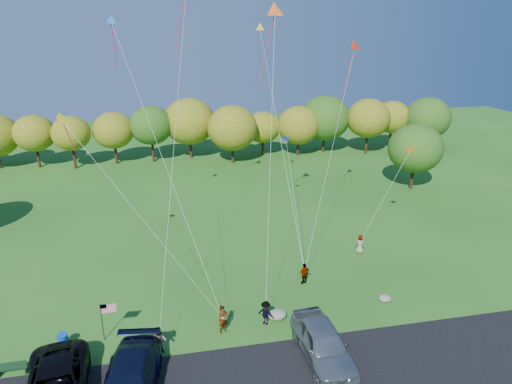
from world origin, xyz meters
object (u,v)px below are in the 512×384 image
flyer_d (304,274)px  flyer_e (360,244)px  minivan_silver (323,344)px  flyer_a (223,319)px  park_bench (11,368)px  flyer_b (159,340)px  trash_barrel (63,341)px  flyer_c (266,313)px  minivan_navy (129,384)px

flyer_d → flyer_e: size_ratio=1.02×
minivan_silver → flyer_a: (-5.10, 3.51, -0.16)m
flyer_d → park_bench: size_ratio=1.00×
flyer_b → minivan_silver: bearing=-1.7°
flyer_d → park_bench: 18.85m
minivan_silver → trash_barrel: (-14.32, 3.90, -0.61)m
flyer_a → trash_barrel: bearing=147.7°
flyer_a → flyer_b: size_ratio=1.09×
flyer_c → flyer_e: bearing=-102.4°
minivan_silver → flyer_e: bearing=55.7°
flyer_a → flyer_c: bearing=-24.5°
minivan_navy → flyer_b: bearing=73.7°
minivan_navy → park_bench: minivan_navy is taller
trash_barrel → flyer_d: bearing=14.1°
flyer_a → flyer_b: bearing=167.0°
flyer_d → flyer_e: 6.87m
flyer_b → flyer_d: bearing=41.4°
flyer_a → park_bench: flyer_a is taller
minivan_navy → minivan_silver: minivan_silver is taller
flyer_a → flyer_c: (2.70, 0.26, -0.11)m
flyer_a → flyer_e: flyer_a is taller
minivan_navy → park_bench: (-6.24, 3.03, -0.53)m
flyer_a → park_bench: 11.59m
minivan_silver → trash_barrel: 14.85m
minivan_navy → minivan_silver: (10.35, 0.92, 0.06)m
minivan_navy → trash_barrel: 6.27m
park_bench → flyer_e: bearing=20.5°
minivan_silver → flyer_c: minivan_silver is taller
minivan_silver → flyer_c: size_ratio=3.68×
park_bench → flyer_b: bearing=1.0°
flyer_a → flyer_e: (12.30, 7.95, -0.11)m
flyer_c → flyer_e: flyer_c is taller
flyer_a → flyer_d: (6.46, 4.33, -0.10)m
minivan_navy → flyer_c: minivan_navy is taller
minivan_navy → flyer_c: 9.23m
flyer_c → trash_barrel: bearing=38.3°
flyer_b → flyer_d: size_ratio=1.03×
flyer_e → trash_barrel: flyer_e is taller
flyer_a → trash_barrel: (-9.22, 0.39, -0.46)m
flyer_e → trash_barrel: bearing=47.1°
minivan_navy → flyer_b: 3.61m
minivan_navy → park_bench: bearing=162.0°
minivan_navy → flyer_d: size_ratio=4.04×
minivan_navy → park_bench: 6.96m
minivan_silver → flyer_c: (-2.40, 3.77, -0.26)m
minivan_navy → flyer_a: 6.87m
minivan_silver → flyer_e: size_ratio=3.71×
minivan_silver → flyer_b: (-8.86, 2.37, -0.23)m
flyer_d → minivan_silver: bearing=65.1°
park_bench → minivan_silver: bearing=-8.2°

